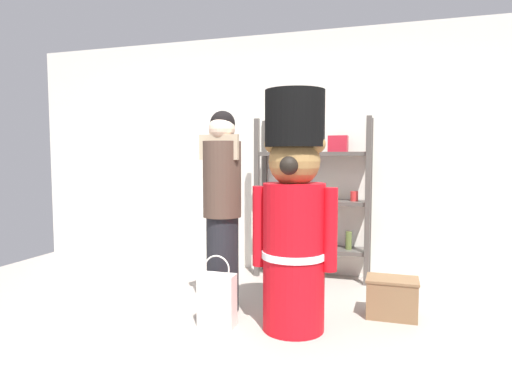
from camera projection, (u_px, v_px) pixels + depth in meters
name	position (u px, v px, depth m)	size (l,w,h in m)	color
ground_plane	(211.00, 351.00, 2.88)	(6.40, 6.40, 0.00)	#9E9389
back_wall	(289.00, 154.00, 4.87)	(6.40, 0.12, 2.60)	silver
merchandise_shelf	(314.00, 197.00, 4.60)	(1.19, 0.35, 1.66)	#4C4742
teddy_bear_guard	(294.00, 215.00, 3.17)	(0.63, 0.47, 1.74)	red
person_shopper	(222.00, 206.00, 3.58)	(0.33, 0.31, 1.64)	black
shopping_bag	(217.00, 299.00, 3.29)	(0.28, 0.13, 0.54)	silver
display_crate	(392.00, 297.00, 3.48)	(0.40, 0.28, 0.31)	brown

